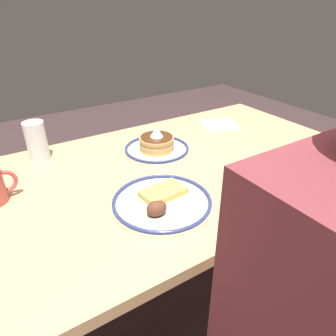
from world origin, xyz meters
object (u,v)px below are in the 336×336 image
at_px(paper_napkin, 219,124).
at_px(plate_near_main, 157,147).
at_px(drinking_glass, 37,143).
at_px(fork_near, 267,181).
at_px(plate_center_pancakes, 162,202).

bearing_deg(paper_napkin, plate_near_main, 13.97).
xyz_separation_m(plate_near_main, drinking_glass, (0.37, -0.18, 0.04)).
height_order(drinking_glass, fork_near, drinking_glass).
height_order(plate_near_main, plate_center_pancakes, plate_near_main).
bearing_deg(paper_napkin, plate_center_pancakes, 35.66).
xyz_separation_m(plate_near_main, fork_near, (-0.18, 0.36, -0.02)).
bearing_deg(plate_near_main, fork_near, 117.15).
bearing_deg(fork_near, drinking_glass, -44.24).
relative_size(drinking_glass, paper_napkin, 0.91).
distance_m(drinking_glass, fork_near, 0.78).
bearing_deg(drinking_glass, plate_center_pancakes, 114.03).
bearing_deg(fork_near, plate_near_main, -62.85).
distance_m(paper_napkin, fork_near, 0.50).
height_order(plate_near_main, drinking_glass, drinking_glass).
bearing_deg(plate_center_pancakes, drinking_glass, -65.97).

